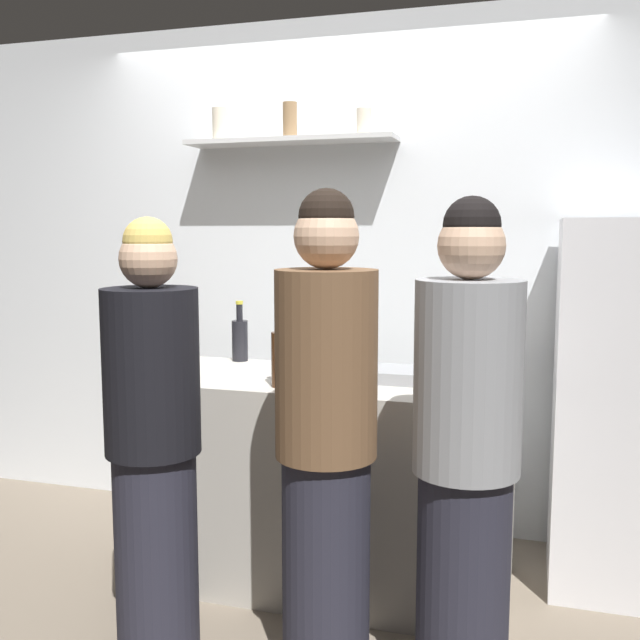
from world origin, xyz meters
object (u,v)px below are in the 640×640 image
wine_bottle_dark_glass (240,338)px  person_blonde (154,444)px  wine_bottle_amber_glass (280,357)px  person_grey_hoodie (466,460)px  baking_pan (398,375)px  refrigerator (627,406)px  person_brown_jacket (326,444)px  utensil_holder (176,368)px  water_bottle_plastic (359,346)px

wine_bottle_dark_glass → person_blonde: person_blonde is taller
wine_bottle_amber_glass → person_grey_hoodie: size_ratio=0.19×
baking_pan → wine_bottle_dark_glass: size_ratio=1.16×
refrigerator → person_brown_jacket: 1.45m
wine_bottle_amber_glass → person_brown_jacket: bearing=-54.0°
person_blonde → utensil_holder: bearing=42.4°
person_blonde → person_grey_hoodie: person_grey_hoodie is taller
baking_pan → water_bottle_plastic: bearing=141.1°
wine_bottle_dark_glass → person_brown_jacket: size_ratio=0.17×
wine_bottle_dark_glass → person_brown_jacket: person_brown_jacket is taller
person_blonde → person_grey_hoodie: bearing=-63.6°
refrigerator → utensil_holder: size_ratio=7.36×
baking_pan → person_blonde: person_blonde is taller
refrigerator → wine_bottle_amber_glass: (-1.37, -0.55, 0.24)m
utensil_holder → person_grey_hoodie: bearing=-18.1°
baking_pan → person_blonde: 1.05m
refrigerator → water_bottle_plastic: bearing=-173.6°
refrigerator → baking_pan: size_ratio=4.67×
wine_bottle_dark_glass → person_grey_hoodie: 1.51m
wine_bottle_dark_glass → person_brown_jacket: (0.71, -0.95, -0.19)m
wine_bottle_dark_glass → person_grey_hoodie: (1.17, -0.93, -0.21)m
water_bottle_plastic → person_blonde: (-0.54, -0.89, -0.24)m
baking_pan → person_blonde: (-0.75, -0.72, -0.16)m
refrigerator → wine_bottle_amber_glass: refrigerator is taller
wine_bottle_dark_glass → person_blonde: 1.00m
wine_bottle_dark_glass → wine_bottle_amber_glass: bearing=-52.3°
wine_bottle_amber_glass → person_blonde: person_blonde is taller
wine_bottle_amber_glass → person_blonde: size_ratio=0.20×
refrigerator → water_bottle_plastic: size_ratio=6.23×
wine_bottle_dark_glass → person_brown_jacket: bearing=-53.1°
person_brown_jacket → person_blonde: 0.64m
water_bottle_plastic → person_brown_jacket: person_brown_jacket is taller
baking_pan → person_grey_hoodie: size_ratio=0.21×
wine_bottle_amber_glass → wine_bottle_dark_glass: (-0.39, 0.50, -0.01)m
utensil_holder → wine_bottle_dark_glass: wine_bottle_dark_glass is taller
baking_pan → wine_bottle_amber_glass: size_ratio=1.09×
wine_bottle_amber_glass → water_bottle_plastic: wine_bottle_amber_glass is taller
person_grey_hoodie → person_blonde: bearing=-75.7°
refrigerator → wine_bottle_amber_glass: bearing=-157.9°
baking_pan → wine_bottle_dark_glass: bearing=163.5°
utensil_holder → water_bottle_plastic: 0.82m
wine_bottle_amber_glass → wine_bottle_dark_glass: size_ratio=1.06×
baking_pan → wine_bottle_dark_glass: wine_bottle_dark_glass is taller
wine_bottle_dark_glass → water_bottle_plastic: (0.61, -0.07, 0.00)m
water_bottle_plastic → person_grey_hoodie: size_ratio=0.16×
refrigerator → person_grey_hoodie: (-0.58, -0.99, 0.02)m
refrigerator → person_blonde: size_ratio=1.00×
utensil_holder → person_brown_jacket: 0.89m
baking_pan → refrigerator: bearing=17.7°
person_brown_jacket → wine_bottle_amber_glass: bearing=41.5°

